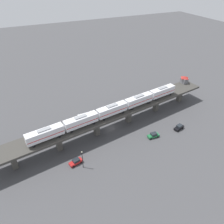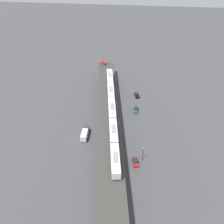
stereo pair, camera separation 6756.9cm
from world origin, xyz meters
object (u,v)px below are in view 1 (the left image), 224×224
(subway_train, at_px, (112,110))
(signal_hut, at_px, (184,79))
(street_car_black, at_px, (179,127))
(street_lamp, at_px, (82,158))
(delivery_truck, at_px, (87,117))
(street_car_red, at_px, (76,162))
(street_car_green, at_px, (153,135))

(subway_train, xyz_separation_m, signal_hut, (10.03, -42.33, -0.74))
(signal_hut, xyz_separation_m, street_car_black, (-20.29, 18.06, -8.17))
(street_car_black, height_order, street_lamp, street_lamp)
(signal_hut, height_order, delivery_truck, signal_hut)
(street_car_black, bearing_deg, street_car_red, 90.34)
(subway_train, relative_size, street_car_black, 13.17)
(signal_hut, bearing_deg, street_car_red, 108.85)
(signal_hut, xyz_separation_m, street_car_green, (-20.12, 29.96, -8.17))
(street_car_green, distance_m, delivery_truck, 28.04)
(delivery_truck, bearing_deg, subway_train, -147.89)
(subway_train, height_order, street_lamp, subway_train)
(signal_hut, bearing_deg, street_car_black, 138.33)
(signal_hut, relative_size, street_car_red, 0.78)
(subway_train, height_order, street_car_red, subway_train)
(subway_train, distance_m, signal_hut, 43.51)
(subway_train, distance_m, street_lamp, 21.58)
(delivery_truck, bearing_deg, street_car_black, -123.95)
(signal_hut, distance_m, street_car_black, 28.37)
(signal_hut, bearing_deg, delivery_truck, 89.42)
(subway_train, relative_size, signal_hut, 17.02)
(street_lamp, bearing_deg, delivery_truck, -22.23)
(delivery_truck, bearing_deg, street_lamp, 157.77)
(street_car_red, height_order, street_lamp, street_lamp)
(street_car_black, xyz_separation_m, delivery_truck, (20.79, 30.88, 0.82))
(street_lamp, bearing_deg, street_car_red, 32.99)
(street_car_black, distance_m, street_lamp, 40.72)
(street_car_black, relative_size, delivery_truck, 0.65)
(street_car_black, bearing_deg, street_car_green, 89.19)
(street_car_black, bearing_deg, subway_train, 67.09)
(street_car_green, height_order, street_car_red, same)
(street_car_green, height_order, delivery_truck, delivery_truck)
(street_car_green, bearing_deg, street_car_black, -90.81)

